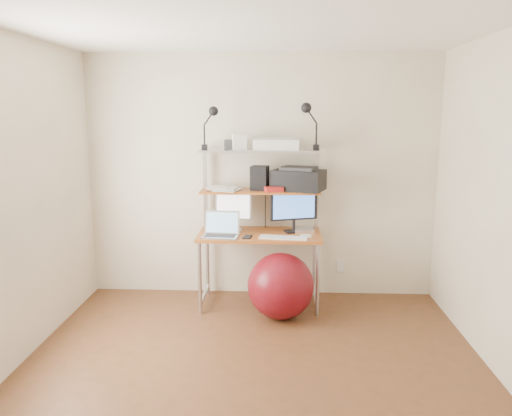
{
  "coord_description": "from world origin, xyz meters",
  "views": [
    {
      "loc": [
        0.18,
        -3.32,
        1.92
      ],
      "look_at": [
        -0.02,
        1.15,
        1.05
      ],
      "focal_mm": 35.0,
      "sensor_mm": 36.0,
      "label": 1
    }
  ],
  "objects_px": {
    "monitor_silver": "(233,209)",
    "monitor_black": "(294,208)",
    "exercise_ball": "(281,286)",
    "laptop": "(221,231)",
    "printer": "(299,179)"
  },
  "relations": [
    {
      "from": "monitor_silver",
      "to": "exercise_ball",
      "type": "height_order",
      "value": "monitor_silver"
    },
    {
      "from": "laptop",
      "to": "exercise_ball",
      "type": "bearing_deg",
      "value": -12.81
    },
    {
      "from": "exercise_ball",
      "to": "printer",
      "type": "bearing_deg",
      "value": 69.87
    },
    {
      "from": "printer",
      "to": "exercise_ball",
      "type": "distance_m",
      "value": 1.07
    },
    {
      "from": "monitor_silver",
      "to": "monitor_black",
      "type": "distance_m",
      "value": 0.61
    },
    {
      "from": "printer",
      "to": "exercise_ball",
      "type": "height_order",
      "value": "printer"
    },
    {
      "from": "laptop",
      "to": "monitor_silver",
      "type": "bearing_deg",
      "value": 74.58
    },
    {
      "from": "monitor_black",
      "to": "exercise_ball",
      "type": "distance_m",
      "value": 0.79
    },
    {
      "from": "monitor_black",
      "to": "exercise_ball",
      "type": "height_order",
      "value": "monitor_black"
    },
    {
      "from": "monitor_black",
      "to": "laptop",
      "type": "bearing_deg",
      "value": 178.88
    },
    {
      "from": "laptop",
      "to": "printer",
      "type": "relative_size",
      "value": 0.64
    },
    {
      "from": "monitor_silver",
      "to": "laptop",
      "type": "xyz_separation_m",
      "value": [
        -0.1,
        -0.25,
        -0.16
      ]
    },
    {
      "from": "monitor_silver",
      "to": "exercise_ball",
      "type": "relative_size",
      "value": 0.65
    },
    {
      "from": "laptop",
      "to": "exercise_ball",
      "type": "distance_m",
      "value": 0.77
    },
    {
      "from": "printer",
      "to": "exercise_ball",
      "type": "bearing_deg",
      "value": -90.25
    }
  ]
}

